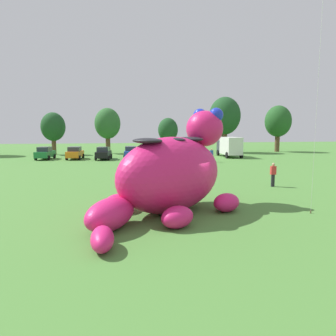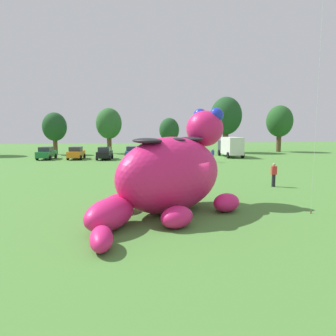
{
  "view_description": "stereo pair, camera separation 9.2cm",
  "coord_description": "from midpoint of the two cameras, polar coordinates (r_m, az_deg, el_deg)",
  "views": [
    {
      "loc": [
        -3.35,
        -15.3,
        4.1
      ],
      "look_at": [
        -0.62,
        0.86,
        2.08
      ],
      "focal_mm": 33.59,
      "sensor_mm": 36.0,
      "label": 1
    },
    {
      "loc": [
        -3.26,
        -15.32,
        4.1
      ],
      "look_at": [
        -0.62,
        0.86,
        2.08
      ],
      "focal_mm": 33.59,
      "sensor_mm": 36.0,
      "label": 2
    }
  ],
  "objects": [
    {
      "name": "ground_plane",
      "position": [
        16.19,
        2.54,
        -7.64
      ],
      "size": [
        160.0,
        160.0,
        0.0
      ],
      "primitive_type": "plane",
      "color": "#4C8438"
    },
    {
      "name": "giant_inflatable_creature",
      "position": [
        15.54,
        0.46,
        -1.0
      ],
      "size": [
        8.09,
        9.22,
        5.27
      ],
      "color": "#E01E6B",
      "rests_on": "ground"
    },
    {
      "name": "car_green",
      "position": [
        46.29,
        -21.46,
        2.53
      ],
      "size": [
        2.27,
        4.26,
        1.72
      ],
      "color": "#1E7238",
      "rests_on": "ground"
    },
    {
      "name": "car_orange",
      "position": [
        45.22,
        -16.59,
        2.63
      ],
      "size": [
        2.23,
        4.24,
        1.72
      ],
      "color": "orange",
      "rests_on": "ground"
    },
    {
      "name": "car_black",
      "position": [
        43.82,
        -11.68,
        2.64
      ],
      "size": [
        2.29,
        4.27,
        1.72
      ],
      "color": "black",
      "rests_on": "ground"
    },
    {
      "name": "car_blue",
      "position": [
        44.84,
        -6.79,
        2.84
      ],
      "size": [
        2.25,
        4.25,
        1.72
      ],
      "color": "#2347B7",
      "rests_on": "ground"
    },
    {
      "name": "car_silver",
      "position": [
        44.99,
        -2.1,
        2.89
      ],
      "size": [
        2.28,
        4.26,
        1.72
      ],
      "color": "#B7BABF",
      "rests_on": "ground"
    },
    {
      "name": "car_red",
      "position": [
        45.21,
        3.13,
        2.91
      ],
      "size": [
        2.16,
        4.21,
        1.72
      ],
      "color": "red",
      "rests_on": "ground"
    },
    {
      "name": "box_truck",
      "position": [
        47.88,
        11.02,
        3.91
      ],
      "size": [
        2.59,
        6.49,
        2.95
      ],
      "color": "#333842",
      "rests_on": "ground"
    },
    {
      "name": "tree_left",
      "position": [
        54.55,
        -20.17,
        6.99
      ],
      "size": [
        3.85,
        3.85,
        6.83
      ],
      "color": "brown",
      "rests_on": "ground"
    },
    {
      "name": "tree_mid_left",
      "position": [
        54.83,
        -10.96,
        7.89
      ],
      "size": [
        4.34,
        4.34,
        7.71
      ],
      "color": "brown",
      "rests_on": "ground"
    },
    {
      "name": "tree_centre_left",
      "position": [
        54.34,
        -0.05,
        6.88
      ],
      "size": [
        3.41,
        3.41,
        6.06
      ],
      "color": "brown",
      "rests_on": "ground"
    },
    {
      "name": "tree_centre",
      "position": [
        57.08,
        10.22,
        9.23
      ],
      "size": [
        5.51,
        5.51,
        9.78
      ],
      "color": "brown",
      "rests_on": "ground"
    },
    {
      "name": "tree_centre_right",
      "position": [
        61.44,
        19.31,
        7.96
      ],
      "size": [
        4.75,
        4.75,
        8.43
      ],
      "color": "brown",
      "rests_on": "ground"
    },
    {
      "name": "spectator_near_inflatable",
      "position": [
        23.76,
        18.42,
        -1.19
      ],
      "size": [
        0.38,
        0.26,
        1.71
      ],
      "color": "black",
      "rests_on": "ground"
    },
    {
      "name": "spectator_mid_field",
      "position": [
        39.87,
        7.84,
        2.29
      ],
      "size": [
        0.38,
        0.26,
        1.71
      ],
      "color": "#726656",
      "rests_on": "ground"
    },
    {
      "name": "spectator_by_cars",
      "position": [
        41.16,
        3.28,
        2.49
      ],
      "size": [
        0.38,
        0.26,
        1.71
      ],
      "color": "#726656",
      "rests_on": "ground"
    }
  ]
}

